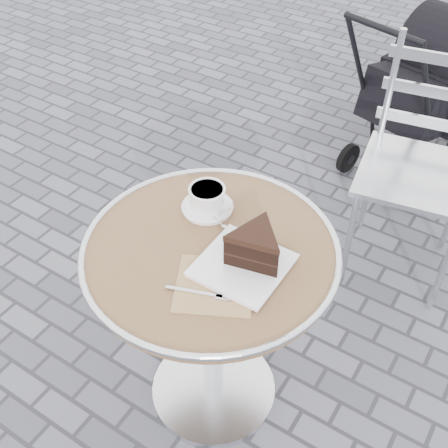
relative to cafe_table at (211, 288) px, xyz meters
The scene contains 6 objects.
ground 0.57m from the cafe_table, ahead, with size 80.00×80.00×0.00m, color slate.
cafe_table is the anchor object (origin of this frame).
cappuccino_set 0.26m from the cafe_table, 126.00° to the left, with size 0.17×0.15×0.08m.
cake_plate_set 0.25m from the cafe_table, ahead, with size 0.29×0.36×0.12m.
bistro_chair 1.09m from the cafe_table, 73.80° to the left, with size 0.51×0.51×0.97m.
baby_stroller 1.75m from the cafe_table, 85.55° to the left, with size 0.61×0.95×0.92m.
Camera 1 is at (0.61, -0.89, 1.82)m, focal length 45.00 mm.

